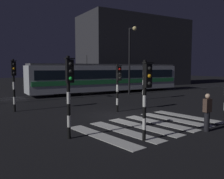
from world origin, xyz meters
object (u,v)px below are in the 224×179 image
(traffic_light_corner_far_right, at_px, (144,77))
(traffic_light_corner_far_left, at_px, (14,77))
(tram, at_px, (109,77))
(traffic_light_median_centre, at_px, (118,81))
(street_lamp_trackside_right, at_px, (131,52))
(traffic_light_kerb_mid_left, at_px, (146,88))
(traffic_light_corner_near_left, at_px, (69,85))
(pedestrian_waiting_at_kerb, at_px, (207,112))

(traffic_light_corner_far_right, bearing_deg, traffic_light_corner_far_left, -177.76)
(traffic_light_corner_far_left, bearing_deg, traffic_light_corner_far_right, 2.24)
(traffic_light_corner_far_left, xyz_separation_m, traffic_light_corner_far_right, (10.85, 0.42, -0.22))
(traffic_light_corner_far_left, distance_m, tram, 13.08)
(traffic_light_median_centre, xyz_separation_m, traffic_light_corner_far_left, (-5.74, 3.41, 0.21))
(street_lamp_trackside_right, bearing_deg, traffic_light_kerb_mid_left, -122.96)
(traffic_light_corner_far_left, xyz_separation_m, tram, (11.02, 7.02, -0.49))
(traffic_light_corner_near_left, bearing_deg, street_lamp_trackside_right, 46.45)
(traffic_light_median_centre, height_order, street_lamp_trackside_right, street_lamp_trackside_right)
(traffic_light_median_centre, bearing_deg, traffic_light_corner_far_left, 149.29)
(pedestrian_waiting_at_kerb, bearing_deg, traffic_light_corner_near_left, 160.65)
(traffic_light_kerb_mid_left, bearing_deg, tram, 64.77)
(traffic_light_corner_far_left, distance_m, traffic_light_kerb_mid_left, 9.82)
(traffic_light_kerb_mid_left, xyz_separation_m, street_lamp_trackside_right, (8.83, 13.61, 2.39))
(traffic_light_kerb_mid_left, xyz_separation_m, traffic_light_corner_near_left, (-2.42, 1.78, 0.12))
(traffic_light_corner_near_left, distance_m, pedestrian_waiting_at_kerb, 6.21)
(traffic_light_kerb_mid_left, distance_m, pedestrian_waiting_at_kerb, 3.52)
(traffic_light_corner_near_left, bearing_deg, traffic_light_median_centre, 40.06)
(traffic_light_kerb_mid_left, relative_size, street_lamp_trackside_right, 0.45)
(tram, bearing_deg, street_lamp_trackside_right, -66.07)
(traffic_light_median_centre, distance_m, traffic_light_corner_far_left, 6.68)
(traffic_light_corner_far_right, bearing_deg, traffic_light_kerb_mid_left, -127.80)
(street_lamp_trackside_right, bearing_deg, traffic_light_corner_far_right, -108.72)
(traffic_light_corner_far_right, bearing_deg, traffic_light_corner_near_left, -141.53)
(tram, xyz_separation_m, pedestrian_waiting_at_kerb, (-4.36, -16.48, -0.88))
(traffic_light_median_centre, bearing_deg, traffic_light_corner_near_left, -139.94)
(tram, bearing_deg, traffic_light_corner_far_right, -91.49)
(traffic_light_corner_near_left, relative_size, pedestrian_waiting_at_kerb, 1.94)
(traffic_light_kerb_mid_left, height_order, tram, tram)
(traffic_light_kerb_mid_left, height_order, traffic_light_corner_far_right, traffic_light_kerb_mid_left)
(traffic_light_kerb_mid_left, bearing_deg, traffic_light_median_centre, 67.74)
(traffic_light_corner_near_left, bearing_deg, traffic_light_corner_far_right, 38.47)
(traffic_light_corner_far_left, distance_m, traffic_light_corner_far_right, 10.86)
(tram, bearing_deg, traffic_light_corner_near_left, -124.86)
(traffic_light_kerb_mid_left, relative_size, tram, 0.18)
(traffic_light_corner_far_right, relative_size, traffic_light_corner_near_left, 0.92)
(traffic_light_corner_far_right, distance_m, tram, 6.61)
(traffic_light_corner_far_right, height_order, traffic_light_corner_near_left, traffic_light_corner_near_left)
(traffic_light_corner_near_left, bearing_deg, traffic_light_corner_far_left, 97.17)
(traffic_light_corner_near_left, height_order, pedestrian_waiting_at_kerb, traffic_light_corner_near_left)
(traffic_light_median_centre, bearing_deg, traffic_light_kerb_mid_left, -112.26)
(traffic_light_corner_near_left, distance_m, tram, 17.64)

